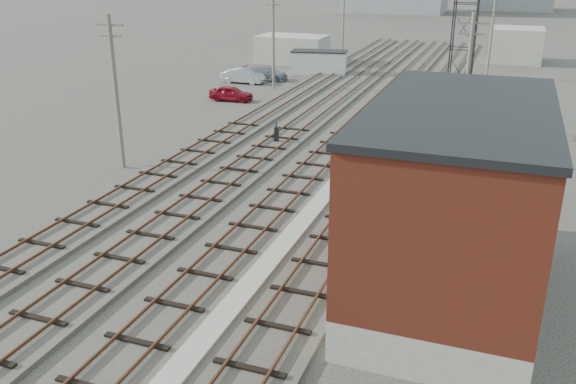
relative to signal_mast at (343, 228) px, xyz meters
The scene contains 21 objects.
ground 49.36m from the signal_mast, 94.30° to the left, with size 320.00×320.00×0.00m, color #282621.
track_right 28.28m from the signal_mast, 92.44° to the left, with size 3.20×90.00×0.39m.
track_mid_right 28.73m from the signal_mast, 100.46° to the left, with size 3.20×90.00×0.39m.
track_mid_left 29.72m from the signal_mast, 108.09° to the left, with size 3.20×90.00×0.39m.
track_left 31.19m from the signal_mast, 115.12° to the left, with size 3.20×90.00×0.39m.
platform_curb 5.06m from the signal_mast, 135.39° to the left, with size 0.90×28.00×0.26m, color gray.
brick_building 4.14m from the signal_mast, 16.92° to the left, with size 6.54×12.20×7.22m.
lattice_tower 24.74m from the signal_mast, 85.74° to the left, with size 1.60×1.60×15.00m.
utility_pole_left_a 18.76m from the signal_mast, 150.52° to the left, with size 1.80×0.24×9.00m.
utility_pole_left_b 37.88m from the signal_mast, 115.37° to the left, with size 1.80×0.24×9.00m.
utility_pole_left_c 61.38m from the signal_mast, 105.31° to the left, with size 1.80×0.24×9.00m.
utility_pole_right_a 17.54m from the signal_mast, 80.73° to the left, with size 1.80×0.24×9.00m.
utility_pole_right_b 47.30m from the signal_mast, 86.60° to the left, with size 1.80×0.24×9.00m.
shed_left 52.96m from the signal_mast, 111.84° to the left, with size 8.00×5.00×3.20m, color gray.
shed_right 59.40m from the signal_mast, 84.88° to the left, with size 6.00×6.00×4.00m, color gray.
signal_mast is the anchor object (origin of this frame).
switch_stand 19.49m from the signal_mast, 118.64° to the left, with size 0.42×0.42×1.39m.
site_trailer 45.58m from the signal_mast, 108.52° to the left, with size 6.30×3.61×2.50m.
car_red 33.24m from the signal_mast, 122.50° to the left, with size 1.57×3.89×1.33m, color maroon.
car_silver 41.04m from the signal_mast, 119.34° to the left, with size 1.52×4.37×1.44m, color #9FA0A6.
car_grey 42.42m from the signal_mast, 116.21° to the left, with size 1.96×4.83×1.40m, color gray.
Camera 1 is at (8.91, -9.44, 12.00)m, focal length 38.00 mm.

